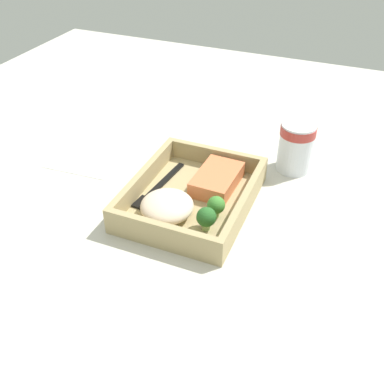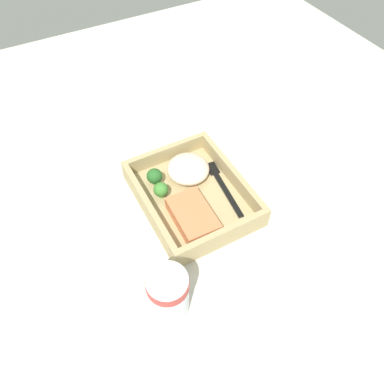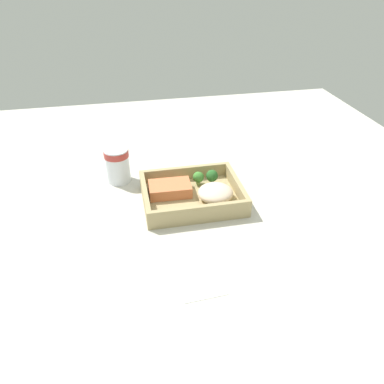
# 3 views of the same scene
# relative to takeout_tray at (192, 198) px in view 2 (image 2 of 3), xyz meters

# --- Properties ---
(ground_plane) EXTENTS (1.60, 1.60, 0.02)m
(ground_plane) POSITION_rel_takeout_tray_xyz_m (0.00, 0.00, -0.02)
(ground_plane) COLOR beige
(takeout_tray) EXTENTS (0.26, 0.20, 0.01)m
(takeout_tray) POSITION_rel_takeout_tray_xyz_m (0.00, 0.00, 0.00)
(takeout_tray) COLOR tan
(takeout_tray) RESTS_ON ground_plane
(tray_rim) EXTENTS (0.26, 0.20, 0.04)m
(tray_rim) POSITION_rel_takeout_tray_xyz_m (0.00, 0.00, 0.02)
(tray_rim) COLOR tan
(tray_rim) RESTS_ON takeout_tray
(salmon_fillet) EXTENTS (0.11, 0.07, 0.03)m
(salmon_fillet) POSITION_rel_takeout_tray_xyz_m (-0.05, 0.03, 0.02)
(salmon_fillet) COLOR #DA7547
(salmon_fillet) RESTS_ON takeout_tray
(mashed_potatoes) EXTENTS (0.09, 0.09, 0.04)m
(mashed_potatoes) POSITION_rel_takeout_tray_xyz_m (0.06, -0.02, 0.02)
(mashed_potatoes) COLOR beige
(mashed_potatoes) RESTS_ON takeout_tray
(broccoli_floret_1) EXTENTS (0.03, 0.03, 0.04)m
(broccoli_floret_1) POSITION_rel_takeout_tray_xyz_m (0.07, 0.05, 0.03)
(broccoli_floret_1) COLOR #89A965
(broccoli_floret_1) RESTS_ON takeout_tray
(broccoli_floret_2) EXTENTS (0.03, 0.03, 0.04)m
(broccoli_floret_2) POSITION_rel_takeout_tray_xyz_m (0.03, 0.06, 0.03)
(broccoli_floret_2) COLOR #7EA75D
(broccoli_floret_2) RESTS_ON takeout_tray
(fork) EXTENTS (0.16, 0.03, 0.00)m
(fork) POSITION_rel_takeout_tray_xyz_m (-0.00, -0.07, 0.01)
(fork) COLOR black
(fork) RESTS_ON takeout_tray
(paper_cup) EXTENTS (0.07, 0.07, 0.10)m
(paper_cup) POSITION_rel_takeout_tray_xyz_m (-0.18, 0.14, 0.05)
(paper_cup) COLOR white
(paper_cup) RESTS_ON ground_plane
(receipt_slip) EXTENTS (0.10, 0.15, 0.00)m
(receipt_slip) POSITION_rel_takeout_tray_xyz_m (-0.04, -0.26, -0.00)
(receipt_slip) COLOR white
(receipt_slip) RESTS_ON ground_plane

